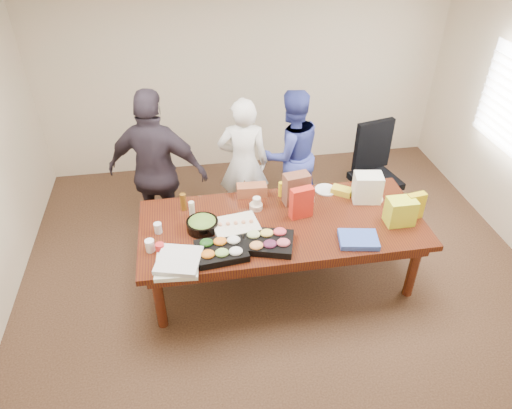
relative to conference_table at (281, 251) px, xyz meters
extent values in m
cube|color=#47301E|center=(0.00, 0.00, -0.39)|extent=(5.50, 5.00, 0.02)
cube|color=white|center=(0.00, 0.00, 2.33)|extent=(5.50, 5.00, 0.02)
cube|color=beige|center=(0.00, 2.50, 0.98)|extent=(5.50, 0.04, 2.70)
cube|color=#4C1C0F|center=(0.00, 0.00, 0.00)|extent=(2.80, 1.20, 0.75)
cube|color=black|center=(1.35, 0.90, 0.20)|extent=(0.70, 0.70, 1.15)
imported|color=white|center=(-0.23, 1.09, 0.43)|extent=(0.63, 0.46, 1.61)
imported|color=#3944A4|center=(0.36, 1.21, 0.43)|extent=(0.89, 0.76, 1.61)
imported|color=#282129|center=(-1.20, 0.85, 0.56)|extent=(1.18, 0.78, 1.87)
cube|color=black|center=(-0.64, -0.36, 0.41)|extent=(0.49, 0.40, 0.07)
cube|color=black|center=(-0.20, -0.32, 0.41)|extent=(0.53, 0.47, 0.07)
cube|color=beige|center=(-0.47, -0.04, 0.41)|extent=(0.47, 0.38, 0.08)
cylinder|color=black|center=(-0.79, 0.02, 0.42)|extent=(0.37, 0.37, 0.10)
cube|color=blue|center=(0.64, -0.41, 0.40)|extent=(0.40, 0.33, 0.05)
cube|color=red|center=(0.20, 0.07, 0.54)|extent=(0.24, 0.14, 0.33)
cube|color=gold|center=(1.30, -0.13, 0.52)|extent=(0.20, 0.10, 0.28)
cube|color=orange|center=(0.21, 0.32, 0.50)|extent=(0.17, 0.09, 0.26)
cylinder|color=white|center=(-0.21, 0.27, 0.44)|extent=(0.09, 0.09, 0.13)
cylinder|color=yellow|center=(0.08, 0.45, 0.46)|extent=(0.07, 0.07, 0.17)
cylinder|color=brown|center=(-0.95, 0.37, 0.47)|extent=(0.06, 0.06, 0.19)
cylinder|color=beige|center=(-0.87, 0.24, 0.46)|extent=(0.07, 0.07, 0.17)
cube|color=gold|center=(0.73, 0.39, 0.41)|extent=(0.24, 0.22, 0.07)
cube|color=#995231|center=(-0.22, 0.52, 0.44)|extent=(0.32, 0.15, 0.13)
cube|color=brown|center=(0.21, 0.31, 0.54)|extent=(0.28, 0.19, 0.34)
cylinder|color=red|center=(-1.19, -0.27, 0.43)|extent=(0.09, 0.09, 0.11)
cylinder|color=white|center=(-1.28, -0.22, 0.43)|extent=(0.09, 0.09, 0.12)
cylinder|color=white|center=(-1.21, 0.04, 0.43)|extent=(0.10, 0.10, 0.10)
cube|color=white|center=(-1.04, -0.47, 0.40)|extent=(0.40, 0.40, 0.04)
cube|color=silver|center=(-1.02, -0.46, 0.44)|extent=(0.46, 0.46, 0.04)
cylinder|color=white|center=(1.01, 0.24, 0.38)|extent=(0.30, 0.30, 0.01)
cylinder|color=white|center=(0.58, 0.47, 0.38)|extent=(0.29, 0.29, 0.01)
cylinder|color=beige|center=(0.32, 0.31, 0.41)|extent=(0.19, 0.19, 0.07)
cylinder|color=beige|center=(-0.22, 0.27, 0.40)|extent=(0.14, 0.14, 0.05)
cube|color=white|center=(0.95, 0.24, 0.53)|extent=(0.31, 0.25, 0.30)
cube|color=yellow|center=(1.13, -0.19, 0.51)|extent=(0.27, 0.19, 0.27)
camera|label=1|loc=(-0.86, -3.57, 3.23)|focal=32.98mm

